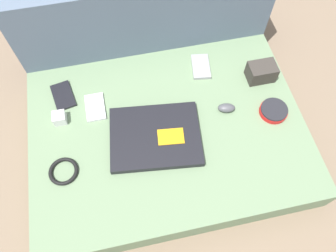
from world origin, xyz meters
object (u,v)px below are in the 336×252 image
at_px(laptop, 155,136).
at_px(phone_black, 63,96).
at_px(speaker_puck, 274,111).
at_px(phone_silver, 95,107).
at_px(phone_small, 201,67).
at_px(charger_brick, 60,118).
at_px(computer_mouse, 226,108).
at_px(camera_pouch, 261,72).

xyz_separation_m(laptop, phone_black, (-0.31, 0.25, -0.01)).
height_order(speaker_puck, phone_silver, speaker_puck).
distance_m(laptop, phone_small, 0.36).
xyz_separation_m(phone_black, phone_small, (0.54, 0.02, 0.00)).
bearing_deg(charger_brick, laptop, -23.69).
relative_size(phone_small, charger_brick, 2.82).
xyz_separation_m(computer_mouse, phone_silver, (-0.47, 0.11, -0.01)).
relative_size(speaker_puck, camera_pouch, 0.98).
bearing_deg(phone_silver, speaker_puck, -14.04).
bearing_deg(laptop, phone_silver, 145.72).
relative_size(phone_black, camera_pouch, 1.28).
relative_size(phone_small, camera_pouch, 1.20).
bearing_deg(phone_silver, laptop, -41.30).
bearing_deg(phone_black, charger_brick, -109.12).
xyz_separation_m(laptop, charger_brick, (-0.32, 0.14, 0.01)).
relative_size(laptop, speaker_puck, 3.34).
distance_m(laptop, charger_brick, 0.35).
bearing_deg(computer_mouse, phone_small, 112.67).
distance_m(speaker_puck, phone_black, 0.78).
height_order(computer_mouse, camera_pouch, camera_pouch).
bearing_deg(speaker_puck, laptop, -178.42).
xyz_separation_m(computer_mouse, phone_black, (-0.58, 0.19, -0.01)).
bearing_deg(camera_pouch, charger_brick, -177.54).
bearing_deg(phone_small, laptop, -122.89).
bearing_deg(phone_silver, camera_pouch, 0.26).
distance_m(speaker_puck, charger_brick, 0.77).
bearing_deg(speaker_puck, computer_mouse, 164.28).
xyz_separation_m(camera_pouch, charger_brick, (-0.77, -0.03, -0.01)).
bearing_deg(phone_black, computer_mouse, -28.76).
bearing_deg(speaker_puck, phone_small, 128.86).
distance_m(laptop, speaker_puck, 0.44).
height_order(computer_mouse, phone_small, computer_mouse).
relative_size(phone_silver, camera_pouch, 1.10).
bearing_deg(phone_black, phone_small, -8.61).
relative_size(camera_pouch, charger_brick, 2.34).
bearing_deg(phone_black, phone_silver, -45.01).
xyz_separation_m(computer_mouse, phone_small, (-0.04, 0.21, -0.01)).
height_order(phone_black, camera_pouch, camera_pouch).
relative_size(computer_mouse, phone_black, 0.52).
height_order(speaker_puck, charger_brick, charger_brick).
xyz_separation_m(phone_small, charger_brick, (-0.56, -0.13, 0.01)).
height_order(phone_silver, charger_brick, charger_brick).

